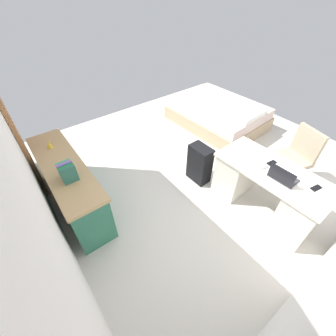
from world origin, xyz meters
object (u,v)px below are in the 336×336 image
credenza (70,185)px  computer_mouse (265,166)px  office_chair (293,161)px  suitcase_black (200,164)px  figurine_small (49,144)px  desk (267,189)px  bed (218,114)px  laptop (283,177)px  cell_phone_by_mouse (272,163)px  cell_phone_near_laptop (316,188)px

credenza → computer_mouse: credenza is taller
credenza → computer_mouse: (-1.58, -2.04, 0.36)m
office_chair → credenza: office_chair is taller
office_chair → suitcase_black: office_chair is taller
computer_mouse → figurine_small: size_ratio=0.91×
desk → figurine_small: figurine_small is taller
desk → bed: 2.35m
computer_mouse → office_chair: bearing=-93.7°
bed → laptop: 2.57m
figurine_small → cell_phone_by_mouse: bearing=-133.2°
figurine_small → laptop: bearing=-138.9°
desk → office_chair: bearing=-83.6°
desk → cell_phone_near_laptop: bearing=-166.6°
suitcase_black → figurine_small: bearing=55.5°
office_chair → bed: size_ratio=0.48×
computer_mouse → credenza: bearing=50.7°
credenza → figurine_small: bearing=0.2°
desk → bed: bearing=-31.0°
laptop → computer_mouse: bearing=-7.4°
credenza → cell_phone_by_mouse: credenza is taller
figurine_small → bed: bearing=-92.5°
laptop → figurine_small: size_ratio=2.87×
desk → figurine_small: size_ratio=13.26×
bed → cell_phone_near_laptop: bearing=156.1°
bed → figurine_small: 3.36m
computer_mouse → figurine_small: figurine_small is taller
figurine_small → credenza: bearing=-179.8°
suitcase_black → cell_phone_near_laptop: bearing=-164.9°
cell_phone_near_laptop → cell_phone_by_mouse: size_ratio=1.00×
office_chair → bed: 1.99m
computer_mouse → figurine_small: 2.89m
laptop → figurine_small: laptop is taller
desk → laptop: laptop is taller
office_chair → laptop: (-0.23, 0.86, 0.35)m
cell_phone_by_mouse → figurine_small: (2.05, 2.19, 0.08)m
bed → computer_mouse: size_ratio=19.68×
cell_phone_near_laptop → credenza: bearing=56.4°
bed → cell_phone_by_mouse: 2.26m
laptop → cell_phone_by_mouse: bearing=-35.5°
office_chair → cell_phone_near_laptop: (-0.55, 0.66, 0.31)m
desk → cell_phone_by_mouse: cell_phone_by_mouse is taller
desk → bed: desk is taller
desk → suitcase_black: 1.03m
office_chair → computer_mouse: bearing=87.9°
cell_phone_by_mouse → computer_mouse: bearing=93.4°
credenza → suitcase_black: bearing=-111.8°
bed → cell_phone_by_mouse: (-1.91, 1.12, 0.48)m
laptop → bed: bearing=-30.9°
suitcase_black → cell_phone_by_mouse: size_ratio=4.66×
bed → computer_mouse: computer_mouse is taller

